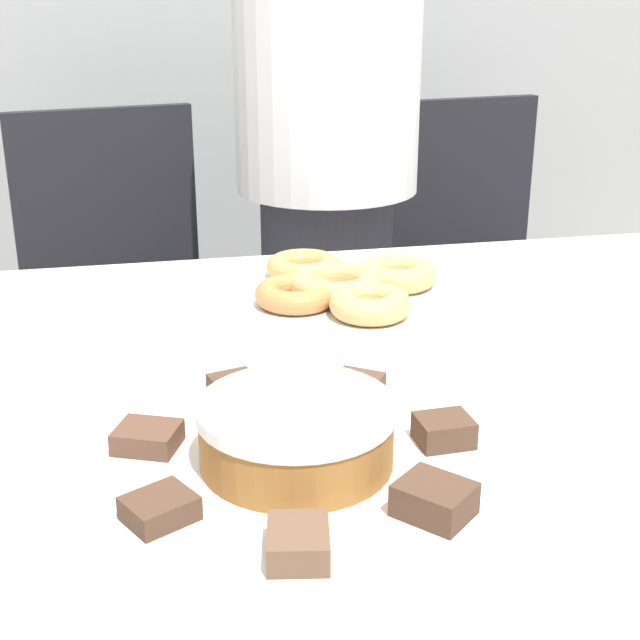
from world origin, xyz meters
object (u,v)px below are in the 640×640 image
plate_donuts (335,299)px  frosted_cake (296,433)px  person_standing (327,166)px  office_chair_right (478,312)px  office_chair_left (129,338)px  plate_cake (297,467)px

plate_donuts → frosted_cake: 0.46m
person_standing → office_chair_right: person_standing is taller
office_chair_left → plate_donuts: size_ratio=2.36×
office_chair_left → frosted_cake: size_ratio=5.12×
person_standing → office_chair_left: bearing=163.1°
frosted_cake → person_standing: bearing=76.2°
person_standing → plate_cake: person_standing is taller
office_chair_left → office_chair_right: size_ratio=1.00×
person_standing → plate_donuts: 0.59m
office_chair_left → frosted_cake: office_chair_left is taller
plate_cake → frosted_cake: frosted_cake is taller
person_standing → office_chair_right: (0.39, 0.13, -0.38)m
plate_cake → person_standing: bearing=76.2°
person_standing → plate_cake: bearing=-103.8°
plate_donuts → frosted_cake: frosted_cake is taller
office_chair_right → plate_donuts: 0.92m
person_standing → office_chair_right: size_ratio=1.72×
frosted_cake → office_chair_right: bearing=60.7°
plate_cake → frosted_cake: 0.03m
plate_cake → plate_donuts: size_ratio=1.02×
plate_donuts → person_standing: bearing=78.8°
office_chair_right → frosted_cake: bearing=-127.0°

